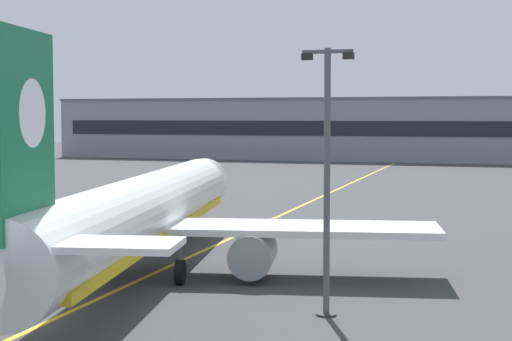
{
  "coord_description": "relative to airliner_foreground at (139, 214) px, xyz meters",
  "views": [
    {
      "loc": [
        19.49,
        -28.68,
        8.7
      ],
      "look_at": [
        5.05,
        16.08,
        5.52
      ],
      "focal_mm": 57.61,
      "sensor_mm": 36.0,
      "label": 1
    }
  ],
  "objects": [
    {
      "name": "safety_cone_by_nose_gear",
      "position": [
        -0.2,
        15.53,
        -3.11
      ],
      "size": [
        0.44,
        0.44,
        0.55
      ],
      "color": "orange",
      "rests_on": "ground"
    },
    {
      "name": "airliner_foreground",
      "position": [
        0.0,
        0.0,
        0.0
      ],
      "size": [
        32.31,
        41.2,
        11.65
      ],
      "color": "white",
      "rests_on": "ground"
    },
    {
      "name": "terminal_building",
      "position": [
        -2.99,
        116.36,
        2.66
      ],
      "size": [
        137.59,
        12.4,
        12.05
      ],
      "color": "gray",
      "rests_on": "ground"
    },
    {
      "name": "ground_plane",
      "position": [
        -0.07,
        -11.05,
        -3.37
      ],
      "size": [
        400.0,
        400.0,
        0.0
      ],
      "primitive_type": "plane",
      "color": "#3D3D3F"
    },
    {
      "name": "apron_lamp_post",
      "position": [
        11.53,
        -5.35,
        2.7
      ],
      "size": [
        2.24,
        0.9,
        11.55
      ],
      "color": "#515156",
      "rests_on": "ground"
    },
    {
      "name": "taxiway_centreline",
      "position": [
        -0.07,
        18.95,
        -3.37
      ],
      "size": [
        4.57,
        179.96,
        0.01
      ],
      "primitive_type": "cube",
      "rotation": [
        0.0,
        0.0,
        0.02
      ],
      "color": "yellow",
      "rests_on": "ground"
    }
  ]
}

